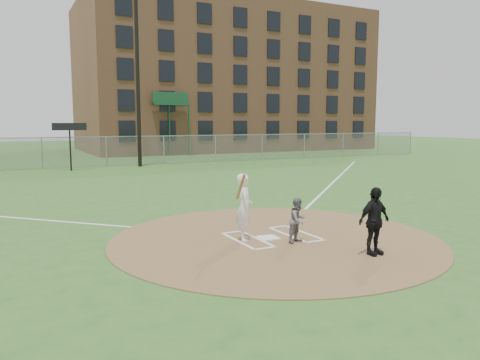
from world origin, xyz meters
name	(u,v)px	position (x,y,z in m)	size (l,w,h in m)	color
ground	(275,239)	(0.00, 0.00, 0.00)	(140.00, 140.00, 0.00)	#2E5F20
dirt_circle	(275,238)	(0.00, 0.00, 0.01)	(8.40, 8.40, 0.02)	olive
home_plate	(268,238)	(-0.18, 0.03, 0.04)	(0.49, 0.49, 0.03)	white
foul_line_first	(335,180)	(9.00, 9.00, 0.01)	(0.10, 24.00, 0.01)	white
catcher	(298,220)	(0.29, -0.61, 0.58)	(0.54, 0.42, 1.12)	slate
umpire	(374,221)	(1.20, -2.28, 0.79)	(0.90, 0.37, 1.53)	black
batters_boxes	(272,237)	(0.00, 0.15, 0.03)	(2.08, 1.88, 0.01)	white
batter_at_plate	(244,207)	(-0.81, 0.16, 0.87)	(0.67, 1.06, 1.78)	white
outfield_fence	(106,151)	(0.00, 22.00, 1.02)	(56.08, 0.08, 2.03)	slate
brick_warehouse	(223,81)	(16.00, 37.96, 7.50)	(30.00, 17.17, 15.00)	#A26845
light_pole	(137,66)	(2.00, 21.00, 6.61)	(1.20, 0.30, 12.22)	black
scoreboard_sign	(70,132)	(-2.50, 20.20, 2.39)	(2.00, 0.10, 2.93)	black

